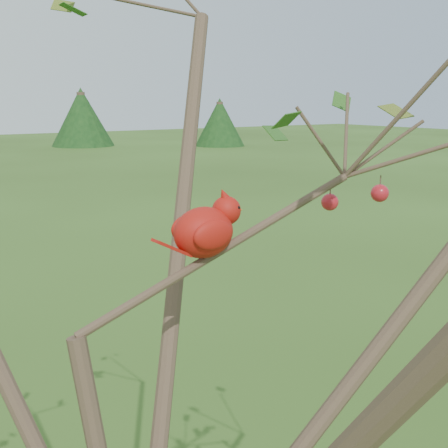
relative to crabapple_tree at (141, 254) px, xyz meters
name	(u,v)px	position (x,y,z in m)	size (l,w,h in m)	color
crabapple_tree	(141,254)	(0.00, 0.00, 0.00)	(2.35, 2.05, 2.95)	#473426
cardinal	(206,229)	(0.19, 0.10, 0.00)	(0.21, 0.11, 0.15)	red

